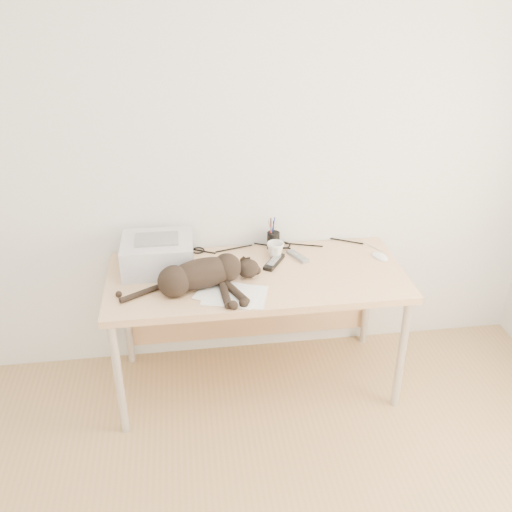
{
  "coord_description": "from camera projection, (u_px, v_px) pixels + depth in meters",
  "views": [
    {
      "loc": [
        -0.36,
        -1.25,
        2.27
      ],
      "look_at": [
        -0.01,
        1.34,
        0.88
      ],
      "focal_mm": 40.0,
      "sensor_mm": 36.0,
      "label": 1
    }
  ],
  "objects": [
    {
      "name": "cable_tangle",
      "position": [
        249.0,
        247.0,
        3.34
      ],
      "size": [
        1.36,
        0.09,
        0.01
      ],
      "primitive_type": null,
      "color": "black",
      "rests_on": "desk"
    },
    {
      "name": "remote_grey",
      "position": [
        298.0,
        256.0,
        3.23
      ],
      "size": [
        0.11,
        0.16,
        0.02
      ],
      "primitive_type": "cube",
      "rotation": [
        0.0,
        0.0,
        0.44
      ],
      "color": "slate",
      "rests_on": "desk"
    },
    {
      "name": "desk",
      "position": [
        255.0,
        287.0,
        3.21
      ],
      "size": [
        1.6,
        0.7,
        0.74
      ],
      "color": "tan",
      "rests_on": "floor"
    },
    {
      "name": "remote_black",
      "position": [
        274.0,
        262.0,
        3.17
      ],
      "size": [
        0.15,
        0.19,
        0.02
      ],
      "primitive_type": "cube",
      "rotation": [
        0.0,
        0.0,
        -0.56
      ],
      "color": "black",
      "rests_on": "desk"
    },
    {
      "name": "mug",
      "position": [
        275.0,
        250.0,
        3.22
      ],
      "size": [
        0.14,
        0.14,
        0.09
      ],
      "primitive_type": "imported",
      "rotation": [
        0.0,
        0.0,
        0.88
      ],
      "color": "white",
      "rests_on": "desk"
    },
    {
      "name": "printer",
      "position": [
        158.0,
        254.0,
        3.09
      ],
      "size": [
        0.38,
        0.33,
        0.18
      ],
      "color": "silver",
      "rests_on": "desk"
    },
    {
      "name": "papers",
      "position": [
        232.0,
        294.0,
        2.88
      ],
      "size": [
        0.4,
        0.34,
        0.01
      ],
      "color": "white",
      "rests_on": "desk"
    },
    {
      "name": "pen_cup",
      "position": [
        273.0,
        240.0,
        3.31
      ],
      "size": [
        0.07,
        0.07,
        0.19
      ],
      "color": "black",
      "rests_on": "desk"
    },
    {
      "name": "wall_back",
      "position": [
        248.0,
        153.0,
        3.12
      ],
      "size": [
        3.5,
        0.0,
        3.5
      ],
      "primitive_type": "plane",
      "rotation": [
        1.57,
        0.0,
        0.0
      ],
      "color": "silver",
      "rests_on": "floor"
    },
    {
      "name": "cat",
      "position": [
        199.0,
        276.0,
        2.9
      ],
      "size": [
        0.74,
        0.37,
        0.17
      ],
      "rotation": [
        0.0,
        0.0,
        0.28
      ],
      "color": "black",
      "rests_on": "desk"
    },
    {
      "name": "mouse",
      "position": [
        380.0,
        254.0,
        3.23
      ],
      "size": [
        0.11,
        0.13,
        0.04
      ],
      "primitive_type": "ellipsoid",
      "rotation": [
        0.0,
        0.0,
        0.42
      ],
      "color": "white",
      "rests_on": "desk"
    }
  ]
}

